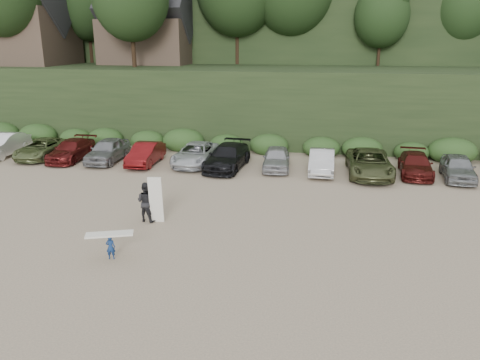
# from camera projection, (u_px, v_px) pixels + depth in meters

# --- Properties ---
(ground) EXTENTS (120.00, 120.00, 0.00)m
(ground) POSITION_uv_depth(u_px,v_px,m) (213.00, 224.00, 22.06)
(ground) COLOR tan
(ground) RESTS_ON ground
(hillside_backdrop) EXTENTS (90.00, 41.50, 28.00)m
(hillside_backdrop) POSITION_uv_depth(u_px,v_px,m) (284.00, 12.00, 52.63)
(hillside_backdrop) COLOR black
(hillside_backdrop) RESTS_ON ground
(parked_cars) EXTENTS (39.52, 6.20, 1.65)m
(parked_cars) POSITION_uv_depth(u_px,v_px,m) (207.00, 155.00, 31.71)
(parked_cars) COLOR #A3A3A7
(parked_cars) RESTS_ON ground
(child_surfer) EXTENTS (1.89, 1.11, 1.10)m
(child_surfer) POSITION_uv_depth(u_px,v_px,m) (110.00, 242.00, 18.34)
(child_surfer) COLOR navy
(child_surfer) RESTS_ON ground
(adult_surfer) EXTENTS (1.42, 0.91, 2.28)m
(adult_surfer) POSITION_uv_depth(u_px,v_px,m) (147.00, 202.00, 22.11)
(adult_surfer) COLOR black
(adult_surfer) RESTS_ON ground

